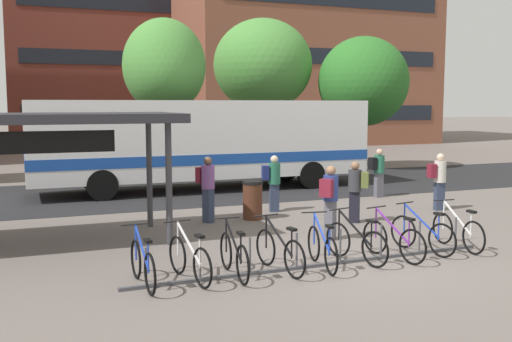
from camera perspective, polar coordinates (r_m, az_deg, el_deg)
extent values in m
plane|color=#6B605B|center=(11.84, 9.90, -8.74)|extent=(200.00, 200.00, 0.00)
cube|color=#232326|center=(21.49, -5.12, -1.79)|extent=(80.00, 7.20, 0.01)
cube|color=white|center=(21.32, -5.05, 3.13)|extent=(12.01, 2.59, 2.70)
cube|color=#1947A3|center=(21.36, -5.03, 1.39)|extent=(12.03, 2.61, 0.36)
cube|color=black|center=(23.41, 7.91, 6.16)|extent=(1.01, 2.30, 0.40)
cube|color=black|center=(23.69, 8.99, 4.06)|extent=(0.09, 2.19, 1.40)
cube|color=black|center=(22.41, -6.70, 4.31)|extent=(9.84, 0.09, 0.97)
cube|color=black|center=(20.02, -4.88, 4.08)|extent=(9.84, 0.09, 0.97)
cylinder|color=black|center=(23.80, 2.81, 0.24)|extent=(1.00, 0.30, 1.00)
cylinder|color=black|center=(21.73, 5.31, -0.38)|extent=(1.00, 0.30, 1.00)
cylinder|color=black|center=(21.85, -15.28, -0.55)|extent=(1.00, 0.30, 1.00)
cylinder|color=black|center=(19.57, -14.55, -1.32)|extent=(1.00, 0.30, 1.00)
cube|color=#47474C|center=(11.50, 6.03, -8.98)|extent=(7.57, 0.34, 0.06)
cylinder|color=#47474C|center=(10.24, -10.51, -9.13)|extent=(0.04, 0.04, 0.70)
cylinder|color=#47474C|center=(10.48, -5.41, -8.69)|extent=(0.04, 0.04, 0.70)
cylinder|color=#47474C|center=(10.80, -0.58, -8.20)|extent=(0.04, 0.04, 0.70)
cylinder|color=#47474C|center=(11.20, 3.92, -7.69)|extent=(0.04, 0.04, 0.70)
cylinder|color=#47474C|center=(11.65, 8.09, -7.18)|extent=(0.04, 0.04, 0.70)
cylinder|color=#47474C|center=(12.16, 11.92, -6.67)|extent=(0.04, 0.04, 0.70)
cylinder|color=#47474C|center=(12.72, 15.42, -6.18)|extent=(0.04, 0.04, 0.70)
cylinder|color=#47474C|center=(13.33, 18.60, -5.71)|extent=(0.04, 0.04, 0.70)
torus|color=black|center=(10.83, -11.46, -8.29)|extent=(0.07, 0.71, 0.70)
torus|color=black|center=(9.87, -10.14, -9.72)|extent=(0.07, 0.71, 0.70)
cube|color=#1E3DB2|center=(10.29, -10.89, -7.25)|extent=(0.07, 0.92, 0.58)
cylinder|color=#1E3DB2|center=(9.89, -10.31, -8.10)|extent=(0.03, 0.03, 0.55)
cube|color=black|center=(9.83, -10.34, -6.61)|extent=(0.11, 0.22, 0.05)
cylinder|color=#1E3DB2|center=(10.73, -11.47, -6.69)|extent=(0.03, 0.03, 0.65)
cylinder|color=black|center=(10.67, -11.51, -5.05)|extent=(0.52, 0.05, 0.03)
torus|color=black|center=(10.99, -7.54, -7.99)|extent=(0.16, 0.70, 0.70)
torus|color=black|center=(10.10, -5.16, -9.27)|extent=(0.16, 0.70, 0.70)
cube|color=silver|center=(10.48, -6.47, -6.92)|extent=(0.19, 0.91, 0.58)
cylinder|color=silver|center=(10.12, -5.43, -7.69)|extent=(0.03, 0.03, 0.55)
cube|color=black|center=(10.05, -5.45, -6.23)|extent=(0.14, 0.23, 0.05)
cylinder|color=silver|center=(10.90, -7.52, -6.42)|extent=(0.04, 0.04, 0.65)
cylinder|color=black|center=(10.83, -7.55, -4.80)|extent=(0.52, 0.12, 0.03)
torus|color=black|center=(11.19, -2.90, -7.68)|extent=(0.07, 0.71, 0.70)
torus|color=black|center=(10.25, -1.29, -9.01)|extent=(0.07, 0.71, 0.70)
cube|color=black|center=(10.66, -2.17, -6.66)|extent=(0.07, 0.92, 0.58)
cylinder|color=black|center=(10.27, -1.47, -7.45)|extent=(0.03, 0.03, 0.55)
cube|color=black|center=(10.21, -1.47, -6.01)|extent=(0.11, 0.22, 0.05)
cylinder|color=black|center=(11.10, -2.88, -6.13)|extent=(0.03, 0.03, 0.65)
cylinder|color=black|center=(11.04, -2.89, -4.54)|extent=(0.52, 0.05, 0.03)
torus|color=black|center=(11.46, 0.93, -7.34)|extent=(0.14, 0.70, 0.70)
torus|color=black|center=(10.61, 3.73, -8.47)|extent=(0.14, 0.70, 0.70)
cube|color=black|center=(10.97, 2.23, -6.27)|extent=(0.15, 0.92, 0.58)
cylinder|color=black|center=(10.63, 3.44, -6.98)|extent=(0.03, 0.03, 0.55)
cube|color=black|center=(10.57, 3.45, -5.58)|extent=(0.13, 0.23, 0.05)
cylinder|color=black|center=(11.37, 0.99, -5.82)|extent=(0.04, 0.04, 0.65)
cylinder|color=black|center=(11.31, 0.99, -4.26)|extent=(0.52, 0.10, 0.03)
torus|color=black|center=(11.82, 5.56, -6.94)|extent=(0.16, 0.70, 0.70)
torus|color=black|center=(10.88, 7.22, -8.14)|extent=(0.16, 0.70, 0.70)
cube|color=#1E3DB2|center=(11.29, 6.35, -5.94)|extent=(0.18, 0.91, 0.58)
cylinder|color=#1E3DB2|center=(10.91, 7.07, -6.67)|extent=(0.03, 0.03, 0.55)
cube|color=black|center=(10.85, 7.09, -5.31)|extent=(0.13, 0.23, 0.05)
cylinder|color=#1E3DB2|center=(11.73, 5.61, -5.47)|extent=(0.04, 0.04, 0.65)
cylinder|color=black|center=(11.67, 5.63, -3.96)|extent=(0.52, 0.11, 0.03)
torus|color=black|center=(12.22, 7.89, -6.52)|extent=(0.20, 0.70, 0.70)
torus|color=black|center=(11.51, 11.34, -7.40)|extent=(0.20, 0.70, 0.70)
cube|color=black|center=(11.80, 9.53, -5.45)|extent=(0.24, 0.90, 0.58)
cylinder|color=black|center=(11.52, 11.01, -6.03)|extent=(0.04, 0.04, 0.55)
cube|color=black|center=(11.46, 11.04, -4.74)|extent=(0.15, 0.24, 0.05)
cylinder|color=black|center=(12.14, 7.98, -5.09)|extent=(0.04, 0.04, 0.65)
cylinder|color=black|center=(12.08, 8.00, -3.63)|extent=(0.51, 0.14, 0.03)
torus|color=black|center=(12.56, 11.35, -6.22)|extent=(0.18, 0.70, 0.70)
torus|color=black|center=(11.87, 14.80, -7.06)|extent=(0.18, 0.70, 0.70)
cube|color=#702893|center=(12.16, 12.99, -5.17)|extent=(0.21, 0.91, 0.58)
cylinder|color=#702893|center=(11.88, 14.48, -5.73)|extent=(0.04, 0.04, 0.55)
cube|color=black|center=(11.83, 14.52, -4.48)|extent=(0.14, 0.24, 0.05)
cylinder|color=#702893|center=(12.48, 11.45, -4.83)|extent=(0.04, 0.04, 0.65)
cylinder|color=black|center=(12.43, 11.48, -3.41)|extent=(0.52, 0.13, 0.03)
torus|color=black|center=(13.22, 13.95, -5.66)|extent=(0.20, 0.70, 0.70)
torus|color=black|center=(12.58, 17.44, -6.38)|extent=(0.20, 0.70, 0.70)
cube|color=#1E3DB2|center=(12.84, 15.63, -4.63)|extent=(0.24, 0.90, 0.58)
cylinder|color=#1E3DB2|center=(12.59, 17.13, -5.13)|extent=(0.04, 0.04, 0.55)
cube|color=black|center=(12.54, 17.17, -3.95)|extent=(0.15, 0.24, 0.05)
cylinder|color=#1E3DB2|center=(13.14, 14.06, -4.33)|extent=(0.04, 0.04, 0.65)
cylinder|color=black|center=(13.09, 14.10, -2.98)|extent=(0.51, 0.14, 0.03)
torus|color=black|center=(13.82, 17.48, -5.24)|extent=(0.07, 0.71, 0.70)
torus|color=black|center=(13.04, 20.17, -6.03)|extent=(0.07, 0.71, 0.70)
cube|color=silver|center=(13.38, 18.78, -4.30)|extent=(0.07, 0.92, 0.58)
cylinder|color=silver|center=(13.06, 19.94, -4.82)|extent=(0.03, 0.03, 0.55)
cube|color=black|center=(13.01, 19.99, -3.68)|extent=(0.11, 0.22, 0.05)
cylinder|color=silver|center=(13.75, 17.58, -3.97)|extent=(0.03, 0.03, 0.65)
cylinder|color=black|center=(13.69, 17.62, -2.68)|extent=(0.52, 0.05, 0.03)
cylinder|color=#38383D|center=(13.08, -8.36, -1.27)|extent=(0.14, 0.14, 2.68)
cylinder|color=#38383D|center=(15.11, -10.21, -0.27)|extent=(0.14, 0.14, 2.68)
cube|color=#28282D|center=(13.67, -22.90, 4.68)|extent=(7.29, 2.91, 0.20)
cube|color=black|center=(12.49, -22.91, 2.49)|extent=(4.15, 0.09, 0.44)
cube|color=#2D3851|center=(18.08, 17.18, -2.32)|extent=(0.29, 0.24, 0.82)
cylinder|color=beige|center=(17.99, 17.25, -0.06)|extent=(0.40, 0.40, 0.62)
sphere|color=beige|center=(17.95, 17.30, 1.27)|extent=(0.22, 0.22, 0.22)
cube|color=maroon|center=(17.86, 16.52, 0.02)|extent=(0.23, 0.31, 0.40)
cube|color=black|center=(15.71, 9.43, -3.42)|extent=(0.33, 0.32, 0.82)
cylinder|color=#333338|center=(15.60, 9.47, -0.92)|extent=(0.48, 0.48, 0.56)
sphere|color=#936B4C|center=(15.56, 9.50, 0.51)|extent=(0.22, 0.22, 0.22)
cube|color=#56602D|center=(15.57, 10.42, -0.85)|extent=(0.31, 0.33, 0.40)
cube|color=#2D3851|center=(17.05, 1.76, -2.59)|extent=(0.30, 0.25, 0.80)
cylinder|color=#23664C|center=(16.95, 1.77, -0.24)|extent=(0.40, 0.40, 0.60)
sphere|color=beige|center=(16.91, 1.78, 1.13)|extent=(0.22, 0.22, 0.22)
cube|color=navy|center=(16.90, 0.91, -0.16)|extent=(0.23, 0.31, 0.40)
cube|color=#2D3851|center=(15.54, -4.60, -3.33)|extent=(0.29, 0.32, 0.89)
cylinder|color=#7F4C93|center=(15.43, -4.63, -0.57)|extent=(0.45, 0.45, 0.62)
sphere|color=brown|center=(15.38, -4.64, 0.98)|extent=(0.22, 0.22, 0.22)
cube|color=maroon|center=(15.62, -5.26, -0.37)|extent=(0.33, 0.28, 0.40)
cube|color=#565660|center=(20.08, 11.70, -1.33)|extent=(0.26, 0.20, 0.81)
cylinder|color=#23664C|center=(20.00, 11.75, 0.64)|extent=(0.34, 0.34, 0.58)
sphere|color=tan|center=(19.96, 11.77, 1.79)|extent=(0.22, 0.22, 0.22)
cube|color=black|center=(19.85, 11.13, 0.70)|extent=(0.18, 0.28, 0.40)
cube|color=#565660|center=(13.65, 7.14, -4.71)|extent=(0.33, 0.32, 0.90)
cylinder|color=navy|center=(13.53, 7.19, -1.63)|extent=(0.48, 0.48, 0.58)
sphere|color=#936B4C|center=(13.48, 7.21, 0.06)|extent=(0.22, 0.22, 0.22)
cube|color=maroon|center=(13.29, 6.78, -1.64)|extent=(0.32, 0.33, 0.40)
cylinder|color=#4C2819|center=(15.93, -0.33, -2.96)|extent=(0.52, 0.52, 0.95)
cylinder|color=black|center=(15.85, -0.33, -1.12)|extent=(0.55, 0.55, 0.08)
cylinder|color=brown|center=(28.86, 0.64, 3.39)|extent=(0.32, 0.32, 3.06)
ellipsoid|color=#4C8E3D|center=(28.87, 0.65, 10.14)|extent=(4.73, 4.73, 4.40)
cylinder|color=brown|center=(25.19, -8.68, 2.77)|extent=(0.32, 0.32, 2.98)
ellipsoid|color=#4C8E3D|center=(25.18, -8.80, 9.94)|extent=(3.43, 3.43, 3.91)
cylinder|color=brown|center=(28.54, 10.15, 2.54)|extent=(0.32, 0.32, 2.35)
ellipsoid|color=#2D7028|center=(28.50, 10.27, 8.45)|extent=(4.22, 4.22, 4.17)
cube|color=brown|center=(49.37, 3.81, 14.53)|extent=(19.13, 13.22, 20.00)
cube|color=black|center=(42.98, 7.55, 5.52)|extent=(16.83, 0.06, 1.10)
cube|color=black|center=(43.10, 7.63, 10.84)|extent=(16.83, 0.06, 1.10)
cube|color=brown|center=(53.20, -14.64, 9.58)|extent=(14.91, 11.86, 12.31)
cube|color=black|center=(47.21, -13.62, 5.55)|extent=(13.12, 0.06, 1.10)
cube|color=black|center=(47.33, -13.76, 10.52)|extent=(13.12, 0.06, 1.10)
cube|color=black|center=(47.81, -13.90, 15.43)|extent=(13.12, 0.06, 1.10)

